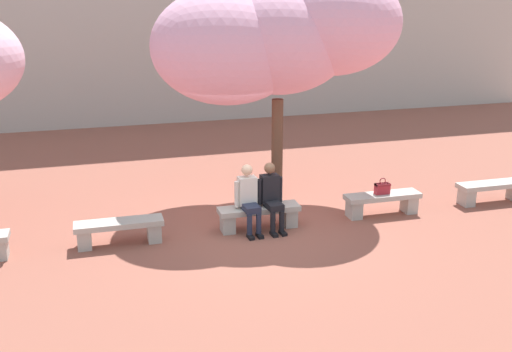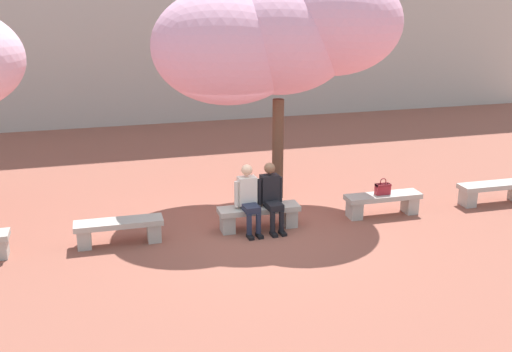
{
  "view_description": "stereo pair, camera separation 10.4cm",
  "coord_description": "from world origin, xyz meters",
  "px_view_note": "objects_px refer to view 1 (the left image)",
  "views": [
    {
      "loc": [
        -3.09,
        -10.24,
        4.4
      ],
      "look_at": [
        0.0,
        0.2,
        1.0
      ],
      "focal_mm": 42.0,
      "sensor_mm": 36.0,
      "label": 1
    },
    {
      "loc": [
        -2.99,
        -10.27,
        4.4
      ],
      "look_at": [
        0.0,
        0.2,
        1.0
      ],
      "focal_mm": 42.0,
      "sensor_mm": 36.0,
      "label": 2
    }
  ],
  "objects_px": {
    "stone_bench_near_west": "(119,229)",
    "cherry_tree_main": "(276,36)",
    "stone_bench_east_end": "(492,189)",
    "person_seated_left": "(249,196)",
    "handbag": "(382,188)",
    "stone_bench_near_east": "(382,201)",
    "stone_bench_center": "(259,214)",
    "person_seated_right": "(271,194)"
  },
  "relations": [
    {
      "from": "stone_bench_center",
      "to": "person_seated_left",
      "type": "relative_size",
      "value": 1.22
    },
    {
      "from": "stone_bench_near_west",
      "to": "stone_bench_east_end",
      "type": "xyz_separation_m",
      "value": [
        7.86,
        0.0,
        0.0
      ]
    },
    {
      "from": "stone_bench_near_west",
      "to": "cherry_tree_main",
      "type": "xyz_separation_m",
      "value": [
        3.44,
        1.55,
        3.19
      ]
    },
    {
      "from": "stone_bench_near_west",
      "to": "stone_bench_center",
      "type": "xyz_separation_m",
      "value": [
        2.62,
        0.0,
        0.0
      ]
    },
    {
      "from": "stone_bench_near_east",
      "to": "stone_bench_east_end",
      "type": "height_order",
      "value": "same"
    },
    {
      "from": "stone_bench_near_west",
      "to": "cherry_tree_main",
      "type": "distance_m",
      "value": 4.95
    },
    {
      "from": "handbag",
      "to": "person_seated_right",
      "type": "bearing_deg",
      "value": -178.56
    },
    {
      "from": "stone_bench_center",
      "to": "handbag",
      "type": "distance_m",
      "value": 2.62
    },
    {
      "from": "person_seated_left",
      "to": "stone_bench_east_end",
      "type": "bearing_deg",
      "value": 0.56
    },
    {
      "from": "stone_bench_near_west",
      "to": "stone_bench_center",
      "type": "height_order",
      "value": "same"
    },
    {
      "from": "person_seated_left",
      "to": "person_seated_right",
      "type": "distance_m",
      "value": 0.45
    },
    {
      "from": "person_seated_left",
      "to": "handbag",
      "type": "relative_size",
      "value": 3.81
    },
    {
      "from": "stone_bench_near_east",
      "to": "stone_bench_east_end",
      "type": "bearing_deg",
      "value": 0.0
    },
    {
      "from": "person_seated_left",
      "to": "cherry_tree_main",
      "type": "bearing_deg",
      "value": 56.94
    },
    {
      "from": "stone_bench_near_east",
      "to": "cherry_tree_main",
      "type": "relative_size",
      "value": 0.31
    },
    {
      "from": "stone_bench_center",
      "to": "stone_bench_near_east",
      "type": "relative_size",
      "value": 1.0
    },
    {
      "from": "stone_bench_center",
      "to": "stone_bench_near_west",
      "type": "bearing_deg",
      "value": 180.0
    },
    {
      "from": "stone_bench_near_west",
      "to": "person_seated_left",
      "type": "height_order",
      "value": "person_seated_left"
    },
    {
      "from": "stone_bench_near_east",
      "to": "person_seated_left",
      "type": "xyz_separation_m",
      "value": [
        -2.84,
        -0.05,
        0.4
      ]
    },
    {
      "from": "handbag",
      "to": "cherry_tree_main",
      "type": "relative_size",
      "value": 0.07
    },
    {
      "from": "stone_bench_near_west",
      "to": "handbag",
      "type": "bearing_deg",
      "value": 0.07
    },
    {
      "from": "person_seated_left",
      "to": "cherry_tree_main",
      "type": "xyz_separation_m",
      "value": [
        1.04,
        1.6,
        2.79
      ]
    },
    {
      "from": "stone_bench_center",
      "to": "stone_bench_east_end",
      "type": "height_order",
      "value": "same"
    },
    {
      "from": "person_seated_left",
      "to": "stone_bench_near_east",
      "type": "bearing_deg",
      "value": 1.08
    },
    {
      "from": "stone_bench_near_east",
      "to": "handbag",
      "type": "bearing_deg",
      "value": 160.85
    },
    {
      "from": "stone_bench_east_end",
      "to": "handbag",
      "type": "bearing_deg",
      "value": 179.86
    },
    {
      "from": "stone_bench_near_east",
      "to": "person_seated_right",
      "type": "bearing_deg",
      "value": -178.72
    },
    {
      "from": "stone_bench_near_west",
      "to": "cherry_tree_main",
      "type": "height_order",
      "value": "cherry_tree_main"
    },
    {
      "from": "stone_bench_center",
      "to": "person_seated_right",
      "type": "bearing_deg",
      "value": -13.18
    },
    {
      "from": "stone_bench_near_east",
      "to": "handbag",
      "type": "xyz_separation_m",
      "value": [
        -0.02,
        0.01,
        0.28
      ]
    },
    {
      "from": "stone_bench_near_west",
      "to": "handbag",
      "type": "relative_size",
      "value": 4.65
    },
    {
      "from": "stone_bench_near_west",
      "to": "handbag",
      "type": "xyz_separation_m",
      "value": [
        5.22,
        0.01,
        0.28
      ]
    },
    {
      "from": "stone_bench_east_end",
      "to": "person_seated_left",
      "type": "distance_m",
      "value": 5.47
    },
    {
      "from": "stone_bench_near_east",
      "to": "stone_bench_east_end",
      "type": "distance_m",
      "value": 2.62
    },
    {
      "from": "stone_bench_east_end",
      "to": "stone_bench_center",
      "type": "bearing_deg",
      "value": 180.0
    },
    {
      "from": "person_seated_left",
      "to": "handbag",
      "type": "bearing_deg",
      "value": 1.21
    },
    {
      "from": "handbag",
      "to": "cherry_tree_main",
      "type": "xyz_separation_m",
      "value": [
        -1.78,
        1.54,
        2.91
      ]
    },
    {
      "from": "person_seated_left",
      "to": "cherry_tree_main",
      "type": "distance_m",
      "value": 3.38
    },
    {
      "from": "stone_bench_east_end",
      "to": "handbag",
      "type": "height_order",
      "value": "handbag"
    },
    {
      "from": "stone_bench_east_end",
      "to": "cherry_tree_main",
      "type": "distance_m",
      "value": 5.66
    },
    {
      "from": "handbag",
      "to": "cherry_tree_main",
      "type": "height_order",
      "value": "cherry_tree_main"
    },
    {
      "from": "handbag",
      "to": "cherry_tree_main",
      "type": "distance_m",
      "value": 3.74
    }
  ]
}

